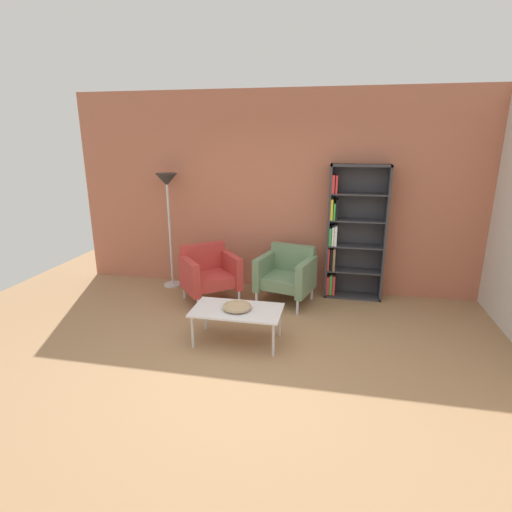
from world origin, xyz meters
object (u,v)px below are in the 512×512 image
object	(u,v)px
decorative_bowl	(237,306)
armchair_near_window	(209,272)
armchair_by_bookshelf	(287,274)
floor_lamp_torchiere	(167,193)
coffee_table_low	(237,312)
bookshelf_tall	(351,235)

from	to	relation	value
decorative_bowl	armchair_near_window	distance (m)	1.32
armchair_by_bookshelf	floor_lamp_torchiere	distance (m)	2.13
coffee_table_low	armchair_near_window	distance (m)	1.32
coffee_table_low	decorative_bowl	size ratio (longest dim) A/B	3.12
coffee_table_low	armchair_near_window	xyz separation A→B (m)	(-0.69, 1.13, 0.05)
coffee_table_low	armchair_near_window	bearing A→B (deg)	121.55
armchair_by_bookshelf	bookshelf_tall	bearing A→B (deg)	39.73
bookshelf_tall	decorative_bowl	xyz separation A→B (m)	(-1.24, -1.69, -0.48)
bookshelf_tall	coffee_table_low	world-z (taller)	bookshelf_tall
coffee_table_low	bookshelf_tall	bearing A→B (deg)	53.67
bookshelf_tall	armchair_near_window	distance (m)	2.08
bookshelf_tall	decorative_bowl	size ratio (longest dim) A/B	5.94
floor_lamp_torchiere	bookshelf_tall	bearing A→B (deg)	2.23
decorative_bowl	floor_lamp_torchiere	bearing A→B (deg)	132.39
bookshelf_tall	floor_lamp_torchiere	distance (m)	2.74
decorative_bowl	floor_lamp_torchiere	world-z (taller)	floor_lamp_torchiere
armchair_near_window	decorative_bowl	bearing A→B (deg)	-97.59
decorative_bowl	armchair_by_bookshelf	bearing A→B (deg)	73.03
armchair_near_window	floor_lamp_torchiere	xyz separation A→B (m)	(-0.75, 0.46, 1.03)
floor_lamp_torchiere	armchair_near_window	bearing A→B (deg)	-31.27
armchair_by_bookshelf	floor_lamp_torchiere	bearing A→B (deg)	-174.29
armchair_by_bookshelf	floor_lamp_torchiere	world-z (taller)	floor_lamp_torchiere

